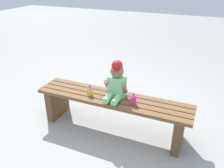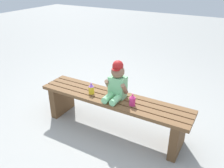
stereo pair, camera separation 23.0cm
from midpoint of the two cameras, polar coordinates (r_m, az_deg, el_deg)
name	(u,v)px [view 1 (the left image)]	position (r m, az deg, el deg)	size (l,w,h in m)	color
ground_plane	(112,128)	(2.66, -2.47, -10.94)	(16.00, 16.00, 0.00)	#999993
park_bench	(112,107)	(2.50, -2.59, -5.82)	(1.67, 0.35, 0.40)	brown
child_figure	(116,82)	(2.35, -1.74, 0.44)	(0.23, 0.27, 0.40)	#7FCC8C
sippy_cup_left	(90,90)	(2.48, -8.13, -1.50)	(0.06, 0.06, 0.12)	yellow
sippy_cup_right	(133,99)	(2.29, 2.39, -3.74)	(0.06, 0.06, 0.12)	#E5337F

